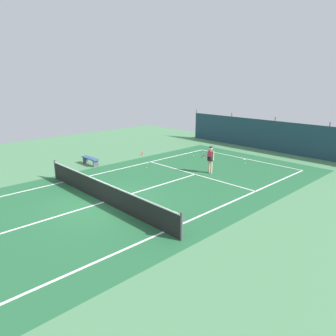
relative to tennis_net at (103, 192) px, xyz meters
name	(u,v)px	position (x,y,z in m)	size (l,w,h in m)	color
ground_plane	(104,202)	(0.00, 0.00, -0.51)	(36.00, 36.00, 0.00)	#4C8456
court_surface	(104,202)	(0.00, 0.00, -0.51)	(11.02, 26.60, 0.01)	#236038
tennis_net	(103,192)	(0.00, 0.00, 0.00)	(10.12, 0.10, 1.10)	black
back_fence	(276,142)	(0.00, 16.10, 0.16)	(16.30, 0.98, 2.70)	#1E3D4C
tennis_player	(210,158)	(0.40, 7.30, 0.45)	(0.78, 0.71, 1.64)	#D8AD8C
tennis_ball_near_player	(146,168)	(-3.09, 5.18, -0.48)	(0.07, 0.07, 0.07)	#CCDB33
tennis_ball_midcourt	(245,163)	(0.69, 10.72, -0.48)	(0.07, 0.07, 0.07)	#CCDB33
tennis_ball_by_sideline	(193,156)	(-3.18, 9.81, -0.48)	(0.07, 0.07, 0.07)	#CCDB33
parked_car	(265,134)	(-2.07, 17.95, 0.33)	(2.31, 4.35, 1.68)	navy
courtside_bench	(90,159)	(-6.31, 3.00, -0.14)	(1.60, 0.40, 0.49)	#335184
water_bottle	(142,154)	(-6.05, 7.25, -0.39)	(0.08, 0.08, 0.24)	#D84C38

